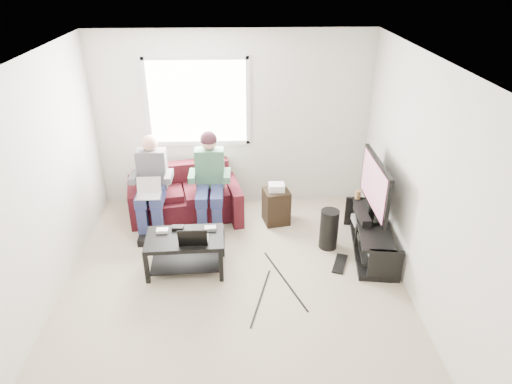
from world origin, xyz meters
TOP-DOWN VIEW (x-y plane):
  - floor at (0.00, 0.00)m, footprint 4.50×4.50m
  - ceiling at (0.00, 0.00)m, footprint 4.50×4.50m
  - wall_back at (0.00, 2.25)m, footprint 4.50×0.00m
  - wall_front at (0.00, -2.25)m, footprint 4.50×0.00m
  - wall_left at (-2.00, 0.00)m, footprint 0.00×4.50m
  - wall_right at (2.00, 0.00)m, footprint 0.00×4.50m
  - window at (-0.50, 2.23)m, footprint 1.48×0.04m
  - sofa at (-0.73, 1.79)m, footprint 1.74×0.99m
  - person_left at (-1.13, 1.54)m, footprint 0.40×0.70m
  - person_right at (-0.33, 1.56)m, footprint 0.40×0.71m
  - laptop_silver at (-1.13, 1.27)m, footprint 0.32×0.22m
  - coffee_table at (-0.59, 0.48)m, footprint 0.96×0.61m
  - laptop_black at (-0.47, 0.40)m, footprint 0.36×0.26m
  - controller_a at (-0.87, 0.60)m, footprint 0.14×0.09m
  - controller_b at (-0.69, 0.66)m, footprint 0.14×0.10m
  - controller_c at (-0.29, 0.63)m, footprint 0.15×0.10m
  - tv_stand at (1.77, 0.78)m, footprint 0.58×1.38m
  - tv at (1.77, 0.88)m, footprint 0.12×1.10m
  - soundbar at (1.65, 0.88)m, footprint 0.12×0.50m
  - drink_cup at (1.72, 1.41)m, footprint 0.08×0.08m
  - console_white at (1.77, 0.38)m, footprint 0.30×0.22m
  - console_grey at (1.77, 1.08)m, footprint 0.34×0.26m
  - console_black at (1.77, 0.73)m, footprint 0.38×0.30m
  - subwoofer at (1.24, 0.89)m, footprint 0.24×0.24m
  - keyboard_floor at (1.32, 0.49)m, footprint 0.27×0.43m
  - end_table at (0.60, 1.56)m, footprint 0.34×0.34m

SIDE VIEW (x-z plane):
  - floor at x=0.00m, z-range 0.00..0.00m
  - keyboard_floor at x=1.32m, z-range 0.00..0.02m
  - tv_stand at x=1.77m, z-range -0.02..0.42m
  - console_white at x=1.77m, z-range 0.24..0.30m
  - console_black at x=1.77m, z-range 0.24..0.31m
  - subwoofer at x=1.24m, z-range 0.00..0.55m
  - end_table at x=0.60m, z-range -0.03..0.58m
  - console_grey at x=1.77m, z-range 0.24..0.32m
  - sofa at x=-0.73m, z-range -0.09..0.66m
  - coffee_table at x=-0.59m, z-range 0.11..0.58m
  - controller_a at x=-0.87m, z-range 0.47..0.51m
  - controller_b at x=-0.69m, z-range 0.47..0.51m
  - controller_c at x=-0.29m, z-range 0.47..0.51m
  - soundbar at x=1.65m, z-range 0.44..0.54m
  - drink_cup at x=1.72m, z-range 0.44..0.56m
  - laptop_black at x=-0.47m, z-range 0.47..0.71m
  - laptop_silver at x=-1.13m, z-range 0.55..0.79m
  - person_left at x=-1.13m, z-range 0.05..1.36m
  - person_right at x=-0.33m, z-range 0.09..1.44m
  - tv at x=1.77m, z-range 0.50..1.31m
  - wall_back at x=0.00m, z-range -0.95..3.55m
  - wall_front at x=0.00m, z-range -0.95..3.55m
  - wall_left at x=-2.00m, z-range -0.95..3.55m
  - wall_right at x=2.00m, z-range -0.95..3.55m
  - window at x=-0.50m, z-range 0.96..2.24m
  - ceiling at x=0.00m, z-range 2.60..2.60m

